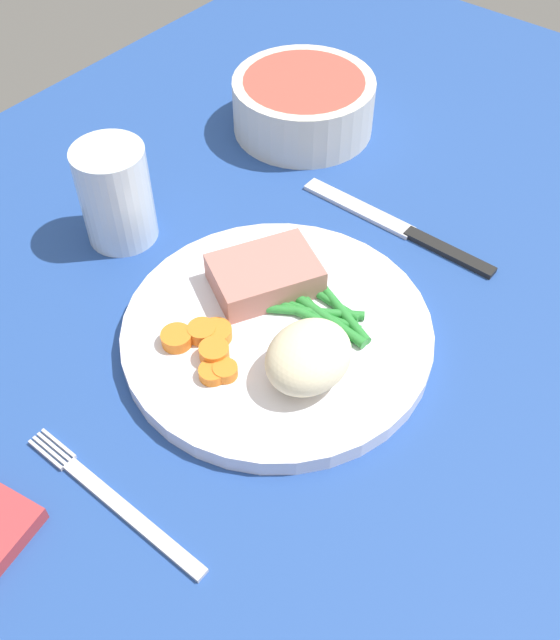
{
  "coord_description": "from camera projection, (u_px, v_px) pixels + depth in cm",
  "views": [
    {
      "loc": [
        -32.4,
        -24.04,
        47.54
      ],
      "look_at": [
        -2.9,
        -0.3,
        4.6
      ],
      "focal_mm": 40.74,
      "sensor_mm": 36.0,
      "label": 1
    }
  ],
  "objects": [
    {
      "name": "green_beans",
      "position": [
        321.0,
        313.0,
        0.59
      ],
      "size": [
        5.76,
        9.54,
        0.86
      ],
      "color": "#2D8C38",
      "rests_on": "dinner_plate"
    },
    {
      "name": "mashed_potatoes",
      "position": [
        309.0,
        357.0,
        0.53
      ],
      "size": [
        7.17,
        5.97,
        4.24
      ],
      "primitive_type": "ellipsoid",
      "color": "beige",
      "rests_on": "dinner_plate"
    },
    {
      "name": "salad_bowl",
      "position": [
        303.0,
        102.0,
        0.77
      ],
      "size": [
        15.0,
        15.0,
        5.74
      ],
      "color": "silver",
      "rests_on": "dining_table"
    },
    {
      "name": "dining_table",
      "position": [
        299.0,
        326.0,
        0.62
      ],
      "size": [
        120.0,
        90.0,
        2.0
      ],
      "color": "#234793",
      "rests_on": "ground"
    },
    {
      "name": "water_glass",
      "position": [
        117.0,
        201.0,
        0.65
      ],
      "size": [
        6.46,
        6.46,
        9.33
      ],
      "color": "silver",
      "rests_on": "dining_table"
    },
    {
      "name": "dinner_plate",
      "position": [
        280.0,
        335.0,
        0.59
      ],
      "size": [
        25.09,
        25.09,
        1.6
      ],
      "primitive_type": "cylinder",
      "color": "white",
      "rests_on": "dining_table"
    },
    {
      "name": "knife",
      "position": [
        400.0,
        228.0,
        0.68
      ],
      "size": [
        1.7,
        20.5,
        0.64
      ],
      "rotation": [
        0.0,
        0.0,
        -0.03
      ],
      "color": "black",
      "rests_on": "dining_table"
    },
    {
      "name": "carrot_slices",
      "position": [
        206.0,
        346.0,
        0.56
      ],
      "size": [
        5.34,
        7.21,
        1.29
      ],
      "color": "orange",
      "rests_on": "dinner_plate"
    },
    {
      "name": "meat_portion",
      "position": [
        269.0,
        272.0,
        0.6
      ],
      "size": [
        10.45,
        9.44,
        2.56
      ],
      "primitive_type": "cube",
      "rotation": [
        0.0,
        0.0,
        -0.5
      ],
      "color": "#B2756B",
      "rests_on": "dinner_plate"
    },
    {
      "name": "fork",
      "position": [
        115.0,
        502.0,
        0.49
      ],
      "size": [
        1.44,
        16.6,
        0.4
      ],
      "rotation": [
        0.0,
        0.0,
        -0.08
      ],
      "color": "silver",
      "rests_on": "dining_table"
    }
  ]
}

